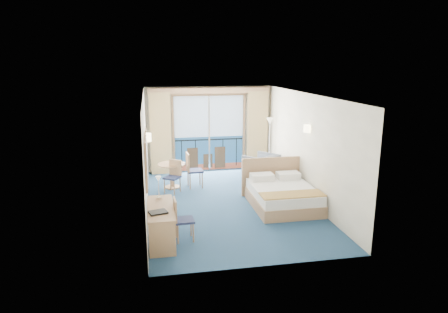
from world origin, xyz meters
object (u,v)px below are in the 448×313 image
(floor_lamp, at_px, (270,131))
(round_table, at_px, (172,170))
(table_chair_b, at_px, (174,174))
(nightstand, at_px, (285,179))
(bed, at_px, (282,195))
(desk_chair, at_px, (180,217))
(table_chair_a, at_px, (192,168))
(armchair, at_px, (261,167))
(desk, at_px, (162,230))

(floor_lamp, relative_size, round_table, 2.29)
(round_table, relative_size, table_chair_b, 0.87)
(nightstand, bearing_deg, bed, -112.18)
(desk_chair, xyz_separation_m, table_chair_b, (0.06, 3.07, 0.01))
(nightstand, relative_size, table_chair_a, 0.54)
(nightstand, relative_size, floor_lamp, 0.30)
(bed, relative_size, round_table, 2.51)
(table_chair_a, bearing_deg, armchair, -83.39)
(armchair, height_order, desk, armchair)
(round_table, bearing_deg, desk_chair, -90.66)
(nightstand, height_order, armchair, armchair)
(bed, height_order, desk, bed)
(desk_chair, bearing_deg, bed, -63.00)
(bed, xyz_separation_m, desk, (-2.98, -1.81, 0.10))
(armchair, bearing_deg, table_chair_a, -28.37)
(nightstand, xyz_separation_m, round_table, (-3.09, 0.67, 0.25))
(bed, relative_size, table_chair_b, 2.18)
(table_chair_b, bearing_deg, bed, 3.61)
(floor_lamp, relative_size, desk_chair, 2.02)
(desk_chair, distance_m, round_table, 3.46)
(armchair, bearing_deg, bed, 48.57)
(round_table, height_order, table_chair_b, table_chair_b)
(armchair, distance_m, desk_chair, 4.64)
(nightstand, distance_m, desk, 4.70)
(armchair, distance_m, table_chair_b, 2.74)
(table_chair_b, bearing_deg, floor_lamp, 59.98)
(bed, bearing_deg, desk_chair, -150.33)
(armchair, distance_m, desk, 5.13)
(desk_chair, height_order, table_chair_b, table_chair_b)
(table_chair_a, bearing_deg, nightstand, -106.78)
(nightstand, distance_m, floor_lamp, 1.99)
(table_chair_a, bearing_deg, table_chair_b, 116.98)
(bed, bearing_deg, desk, -148.66)
(floor_lamp, bearing_deg, bed, -100.82)
(desk, relative_size, table_chair_a, 1.50)
(armchair, bearing_deg, desk, 14.38)
(bed, height_order, round_table, bed)
(table_chair_a, bearing_deg, floor_lamp, -70.74)
(armchair, bearing_deg, floor_lamp, -161.74)
(table_chair_a, bearing_deg, desk_chair, 166.41)
(floor_lamp, bearing_deg, nightstand, -91.28)
(table_chair_a, relative_size, table_chair_b, 1.13)
(nightstand, height_order, floor_lamp, floor_lamp)
(armchair, bearing_deg, round_table, -32.13)
(bed, relative_size, armchair, 2.22)
(armchair, bearing_deg, nightstand, 74.80)
(desk_chair, distance_m, table_chair_a, 3.44)
(bed, xyz_separation_m, table_chair_a, (-2.01, 1.90, 0.27))
(bed, relative_size, table_chair_a, 1.94)
(bed, distance_m, nightstand, 1.42)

